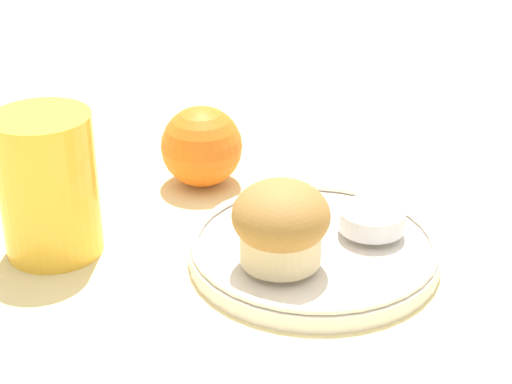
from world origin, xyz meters
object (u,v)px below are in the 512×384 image
Objects in this scene: muffin at (278,223)px; butter_knife at (277,222)px; juice_glass at (48,185)px; orange_fruit at (202,146)px.

muffin is 0.56× the size of butter_knife.
juice_glass reaches higher than butter_knife.
muffin is 0.06m from butter_knife.
muffin is 0.19m from juice_glass.
juice_glass reaches higher than muffin.
juice_glass reaches higher than orange_fruit.
orange_fruit is (0.04, 0.13, 0.02)m from butter_knife.
muffin is 0.97× the size of orange_fruit.
muffin is at bearing -118.40° from orange_fruit.
butter_knife is 0.13m from orange_fruit.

